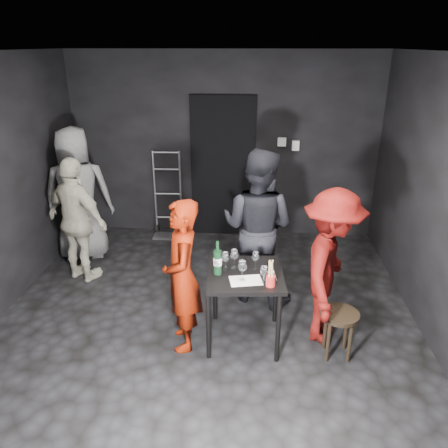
# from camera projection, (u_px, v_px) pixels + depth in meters

# --- Properties ---
(floor) EXTENTS (4.50, 5.00, 0.02)m
(floor) POSITION_uv_depth(u_px,v_px,m) (205.00, 324.00, 4.65)
(floor) COLOR black
(floor) RESTS_ON ground
(ceiling) EXTENTS (4.50, 5.00, 0.02)m
(ceiling) POSITION_uv_depth(u_px,v_px,m) (200.00, 52.00, 3.61)
(ceiling) COLOR silver
(ceiling) RESTS_ON ground
(wall_back) EXTENTS (4.50, 0.04, 2.70)m
(wall_back) POSITION_uv_depth(u_px,v_px,m) (223.00, 147.00, 6.43)
(wall_back) COLOR black
(wall_back) RESTS_ON ground
(wall_front) EXTENTS (4.50, 0.04, 2.70)m
(wall_front) POSITION_uv_depth(u_px,v_px,m) (131.00, 408.00, 1.83)
(wall_front) COLOR black
(wall_front) RESTS_ON ground
(wall_right) EXTENTS (0.04, 5.00, 2.70)m
(wall_right) POSITION_uv_depth(u_px,v_px,m) (448.00, 211.00, 3.97)
(wall_right) COLOR black
(wall_right) RESTS_ON ground
(doorway) EXTENTS (0.95, 0.10, 2.10)m
(doorway) POSITION_uv_depth(u_px,v_px,m) (223.00, 168.00, 6.49)
(doorway) COLOR black
(doorway) RESTS_ON ground
(wallbox_upper) EXTENTS (0.12, 0.06, 0.12)m
(wallbox_upper) POSITION_uv_depth(u_px,v_px,m) (282.00, 142.00, 6.29)
(wallbox_upper) COLOR #B7B7B2
(wallbox_upper) RESTS_ON wall_back
(wallbox_lower) EXTENTS (0.10, 0.06, 0.14)m
(wallbox_lower) POSITION_uv_depth(u_px,v_px,m) (296.00, 146.00, 6.29)
(wallbox_lower) COLOR #B7B7B2
(wallbox_lower) RESTS_ON wall_back
(hand_truck) EXTENTS (0.44, 0.36, 1.31)m
(hand_truck) POSITION_uv_depth(u_px,v_px,m) (169.00, 221.00, 6.73)
(hand_truck) COLOR #B2B2B7
(hand_truck) RESTS_ON floor
(tasting_table) EXTENTS (0.72, 0.72, 0.75)m
(tasting_table) POSITION_uv_depth(u_px,v_px,m) (245.00, 282.00, 4.18)
(tasting_table) COLOR black
(tasting_table) RESTS_ON floor
(stool) EXTENTS (0.36, 0.36, 0.47)m
(stool) POSITION_uv_depth(u_px,v_px,m) (339.00, 321.00, 4.05)
(stool) COLOR black
(stool) RESTS_ON floor
(server_red) EXTENTS (0.47, 0.61, 1.51)m
(server_red) POSITION_uv_depth(u_px,v_px,m) (182.00, 276.00, 4.07)
(server_red) COLOR #771603
(server_red) RESTS_ON floor
(woman_black) EXTENTS (1.14, 0.90, 2.07)m
(woman_black) POSITION_uv_depth(u_px,v_px,m) (258.00, 214.00, 4.77)
(woman_black) COLOR black
(woman_black) RESTS_ON floor
(man_maroon) EXTENTS (0.74, 1.14, 1.63)m
(man_maroon) POSITION_uv_depth(u_px,v_px,m) (331.00, 265.00, 4.15)
(man_maroon) COLOR #570B08
(man_maroon) RESTS_ON floor
(bystander_cream) EXTENTS (1.05, 0.82, 1.62)m
(bystander_cream) POSITION_uv_depth(u_px,v_px,m) (77.00, 218.00, 5.26)
(bystander_cream) COLOR #BCB79E
(bystander_cream) RESTS_ON floor
(bystander_grey) EXTENTS (1.18, 0.85, 2.18)m
(bystander_grey) POSITION_uv_depth(u_px,v_px,m) (76.00, 181.00, 5.73)
(bystander_grey) COLOR #5C5C5C
(bystander_grey) RESTS_ON floor
(tasting_mat) EXTENTS (0.32, 0.25, 0.00)m
(tasting_mat) POSITION_uv_depth(u_px,v_px,m) (246.00, 281.00, 4.00)
(tasting_mat) COLOR white
(tasting_mat) RESTS_ON tasting_table
(wine_glass_a) EXTENTS (0.09, 0.09, 0.18)m
(wine_glass_a) POSITION_uv_depth(u_px,v_px,m) (217.00, 266.00, 4.08)
(wine_glass_a) COLOR white
(wine_glass_a) RESTS_ON tasting_table
(wine_glass_b) EXTENTS (0.08, 0.08, 0.20)m
(wine_glass_b) POSITION_uv_depth(u_px,v_px,m) (225.00, 260.00, 4.17)
(wine_glass_b) COLOR white
(wine_glass_b) RESTS_ON tasting_table
(wine_glass_c) EXTENTS (0.09, 0.09, 0.21)m
(wine_glass_c) POSITION_uv_depth(u_px,v_px,m) (234.00, 258.00, 4.20)
(wine_glass_c) COLOR white
(wine_glass_c) RESTS_ON tasting_table
(wine_glass_d) EXTENTS (0.10, 0.10, 0.22)m
(wine_glass_d) POSITION_uv_depth(u_px,v_px,m) (242.00, 270.00, 3.97)
(wine_glass_d) COLOR white
(wine_glass_d) RESTS_ON tasting_table
(wine_glass_e) EXTENTS (0.09, 0.09, 0.19)m
(wine_glass_e) POSITION_uv_depth(u_px,v_px,m) (264.00, 274.00, 3.92)
(wine_glass_e) COLOR white
(wine_glass_e) RESTS_ON tasting_table
(wine_glass_f) EXTENTS (0.09, 0.09, 0.19)m
(wine_glass_f) POSITION_uv_depth(u_px,v_px,m) (256.00, 260.00, 4.18)
(wine_glass_f) COLOR white
(wine_glass_f) RESTS_ON tasting_table
(wine_bottle) EXTENTS (0.08, 0.08, 0.34)m
(wine_bottle) POSITION_uv_depth(u_px,v_px,m) (218.00, 261.00, 4.08)
(wine_bottle) COLOR black
(wine_bottle) RESTS_ON tasting_table
(breadstick_cup) EXTENTS (0.09, 0.09, 0.27)m
(breadstick_cup) POSITION_uv_depth(u_px,v_px,m) (271.00, 274.00, 3.88)
(breadstick_cup) COLOR red
(breadstick_cup) RESTS_ON tasting_table
(reserved_card) EXTENTS (0.09, 0.13, 0.09)m
(reserved_card) POSITION_uv_depth(u_px,v_px,m) (271.00, 274.00, 4.04)
(reserved_card) COLOR white
(reserved_card) RESTS_ON tasting_table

